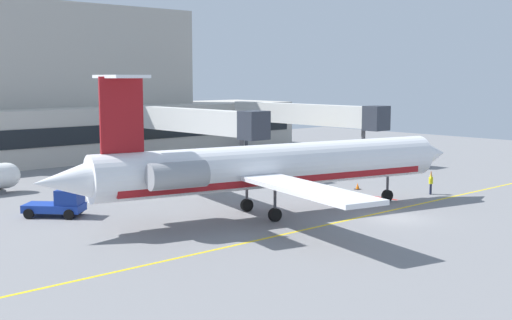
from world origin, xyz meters
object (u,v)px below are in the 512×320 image
(marshaller, at_px, (431,183))
(baggage_tug, at_px, (319,155))
(regional_jet, at_px, (269,166))
(pushback_tractor, at_px, (60,204))

(marshaller, bearing_deg, baggage_tug, 67.36)
(regional_jet, height_order, pushback_tractor, regional_jet)
(baggage_tug, distance_m, marshaller, 21.38)
(baggage_tug, xyz_separation_m, pushback_tractor, (-34.76, -7.34, -0.03))
(regional_jet, xyz_separation_m, marshaller, (15.57, -2.93, -2.49))
(baggage_tug, bearing_deg, regional_jet, -144.78)
(baggage_tug, height_order, marshaller, baggage_tug)
(pushback_tractor, relative_size, marshaller, 2.27)
(pushback_tractor, height_order, marshaller, pushback_tractor)
(pushback_tractor, distance_m, marshaller, 29.28)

